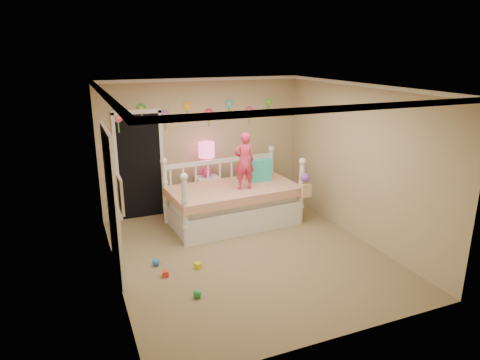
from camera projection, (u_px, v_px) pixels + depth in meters
name	position (u px, v px, depth m)	size (l,w,h in m)	color
floor	(249.00, 254.00, 6.75)	(4.00, 4.50, 0.01)	#7F684C
ceiling	(250.00, 87.00, 5.99)	(4.00, 4.50, 0.01)	white
back_wall	(203.00, 146.00, 8.36)	(4.00, 0.01, 2.60)	tan
left_wall	(111.00, 192.00, 5.64)	(0.01, 4.50, 2.60)	tan
right_wall	(359.00, 163.00, 7.10)	(0.01, 4.50, 2.60)	tan
crown_molding	(250.00, 89.00, 6.00)	(4.00, 4.50, 0.06)	white
daybed	(233.00, 190.00, 7.79)	(2.36, 1.27, 1.28)	white
pillow_turquoise	(260.00, 170.00, 8.04)	(0.42, 0.15, 0.42)	#26C19D
pillow_lime	(258.00, 171.00, 8.16)	(0.37, 0.14, 0.35)	#6FCC3E
child	(244.00, 161.00, 7.51)	(0.37, 0.25, 1.02)	#E43458
nightstand	(208.00, 195.00, 8.42)	(0.44, 0.33, 0.73)	white
table_lamp	(207.00, 154.00, 8.18)	(0.31, 0.31, 0.68)	#F0208A
closet_doorway	(140.00, 165.00, 7.97)	(0.90, 0.04, 2.07)	black
flower_decals	(198.00, 113.00, 8.13)	(3.40, 0.02, 0.50)	#B2668C
mirror_closet	(113.00, 202.00, 6.00)	(0.07, 1.30, 2.10)	white
wall_picture	(120.00, 194.00, 4.79)	(0.05, 0.34, 0.42)	white
hanging_bag	(305.00, 186.00, 7.59)	(0.20, 0.16, 0.36)	beige
toy_scatter	(185.00, 273.00, 6.08)	(0.80, 1.30, 0.11)	#996666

